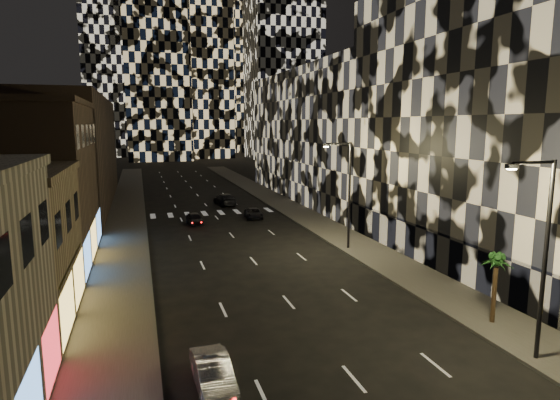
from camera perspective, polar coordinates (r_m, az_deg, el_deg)
sidewalk_left at (r=56.62m, az=-18.27°, el=-1.98°), size 4.00×120.00×0.15m
sidewalk_right at (r=59.47m, az=1.35°, el=-0.98°), size 4.00×120.00×0.15m
curb_left at (r=56.59m, az=-16.15°, el=-1.88°), size 0.20×120.00×0.15m
curb_right at (r=58.86m, az=-0.59°, el=-1.09°), size 0.20×120.00×0.15m
retail_brown at (r=40.32m, az=-29.20°, el=1.46°), size 10.00×15.00×12.00m
retail_filler_left at (r=66.27m, az=-24.47°, el=5.28°), size 10.00×40.00×14.00m
midrise_right at (r=41.30m, az=26.73°, el=8.78°), size 16.00×25.00×22.00m
midrise_base at (r=37.59m, az=17.07°, el=-5.24°), size 0.60×25.00×3.00m
midrise_filler_right at (r=68.71m, az=7.55°, el=7.81°), size 16.00×40.00×18.00m
streetlight_near at (r=23.41m, az=29.29°, el=-5.02°), size 2.55×0.25×9.00m
streetlight_far at (r=39.65m, az=8.15°, el=1.49°), size 2.55×0.25×9.00m
car_silver_parked at (r=20.38m, az=-8.16°, el=-20.20°), size 1.53×4.03×1.31m
car_dark_midlane at (r=50.88m, az=-10.36°, el=-2.26°), size 1.81×3.78×1.25m
car_dark_oncoming at (r=62.55m, az=-6.75°, el=0.09°), size 2.60×5.37×1.51m
car_dark_rightlane at (r=53.42m, az=-3.23°, el=-1.64°), size 2.31×4.22×1.12m
palm_tree at (r=27.33m, az=24.87°, el=-7.23°), size 1.91×1.94×3.81m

